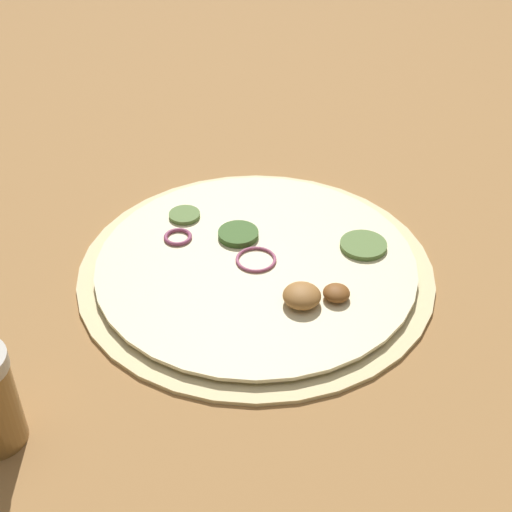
% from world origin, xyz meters
% --- Properties ---
extents(ground_plane, '(3.00, 3.00, 0.00)m').
position_xyz_m(ground_plane, '(0.00, 0.00, 0.00)').
color(ground_plane, '#9E703F').
extents(pizza, '(0.36, 0.36, 0.03)m').
position_xyz_m(pizza, '(0.00, 0.00, 0.01)').
color(pizza, beige).
rests_on(pizza, ground_plane).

